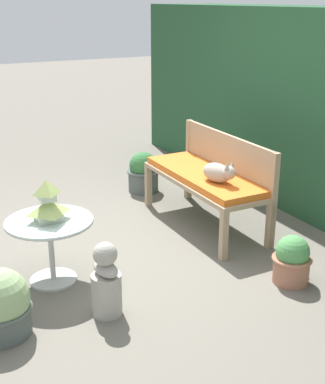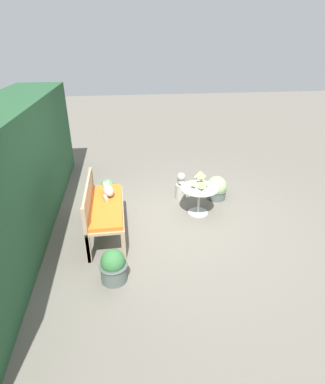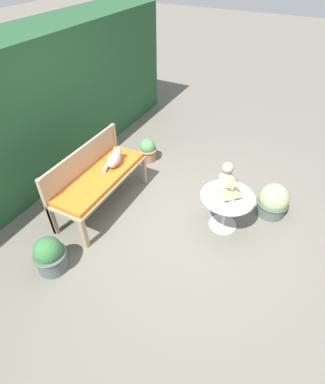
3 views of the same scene
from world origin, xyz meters
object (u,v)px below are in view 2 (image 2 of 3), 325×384
pagoda_birdhouse (200,181)px  garden_bench (106,208)px  potted_plant_patio_mid (113,266)px  potted_plant_bench_left (216,188)px  cat (108,190)px  garden_bust (181,187)px  potted_plant_table_far (108,189)px  patio_table (199,193)px

pagoda_birdhouse → garden_bench: bearing=103.8°
potted_plant_patio_mid → potted_plant_bench_left: 2.94m
cat → garden_bust: (0.74, -1.41, -0.38)m
potted_plant_patio_mid → pagoda_birdhouse: bearing=-44.8°
potted_plant_table_far → patio_table: bearing=-118.1°
potted_plant_bench_left → garden_bench: bearing=113.7°
potted_plant_patio_mid → potted_plant_bench_left: potted_plant_bench_left is taller
garden_bust → potted_plant_bench_left: garden_bust is taller
pagoda_birdhouse → garden_bust: size_ratio=0.58×
garden_bench → potted_plant_bench_left: garden_bench is taller
garden_bench → cat: 0.35m
cat → pagoda_birdhouse: 1.62m
potted_plant_bench_left → potted_plant_patio_mid: bearing=135.6°
cat → pagoda_birdhouse: pagoda_birdhouse is taller
patio_table → potted_plant_patio_mid: size_ratio=1.44×
garden_bench → patio_table: bearing=-76.2°
patio_table → cat: bearing=93.6°
potted_plant_patio_mid → garden_bust: bearing=-31.4°
patio_table → pagoda_birdhouse: (-0.00, 0.00, 0.25)m
potted_plant_table_far → potted_plant_bench_left: potted_plant_bench_left is taller
pagoda_birdhouse → potted_plant_patio_mid: size_ratio=0.69×
garden_bench → potted_plant_bench_left: 2.38m
patio_table → potted_plant_table_far: bearing=61.9°
potted_plant_table_far → potted_plant_bench_left: size_ratio=0.84×
garden_bench → garden_bust: 1.80m
potted_plant_bench_left → potted_plant_table_far: bearing=80.9°
garden_bust → potted_plant_bench_left: size_ratio=1.18×
cat → potted_plant_patio_mid: cat is taller
garden_bench → potted_plant_bench_left: bearing=-66.3°
cat → garden_bust: size_ratio=0.77×
cat → pagoda_birdhouse: size_ratio=1.33×
garden_bench → patio_table: 1.70m
garden_bust → garden_bench: bearing=117.5°
garden_bust → potted_plant_bench_left: bearing=-106.3°
potted_plant_bench_left → cat: bearing=106.8°
pagoda_birdhouse → potted_plant_bench_left: pagoda_birdhouse is taller
patio_table → potted_plant_patio_mid: (-1.56, 1.55, -0.19)m
garden_bench → potted_plant_bench_left: (0.95, -2.16, -0.26)m
cat → potted_plant_bench_left: 2.26m
pagoda_birdhouse → potted_plant_bench_left: bearing=-43.4°
cat → potted_plant_patio_mid: size_ratio=0.92×
garden_bust → potted_plant_table_far: 1.49m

